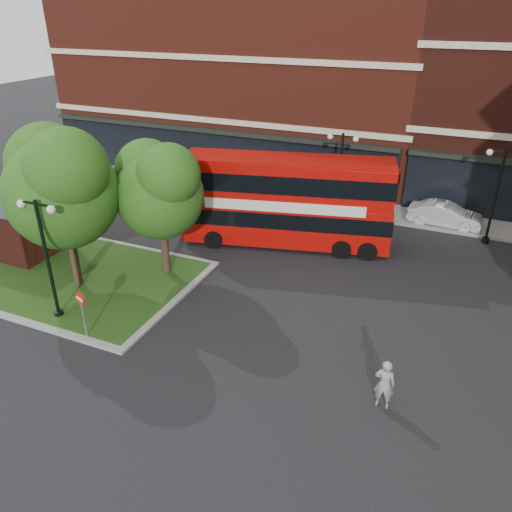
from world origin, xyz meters
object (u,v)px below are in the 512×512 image
at_px(car_silver, 280,199).
at_px(car_white, 445,215).
at_px(bus, 287,196).
at_px(woman, 385,384).

height_order(car_silver, car_white, car_silver).
xyz_separation_m(bus, car_silver, (-1.92, 4.20, -1.92)).
distance_m(bus, car_white, 9.54).
height_order(bus, woman, bus).
height_order(woman, car_silver, woman).
relative_size(bus, car_silver, 2.64).
height_order(woman, car_white, woman).
relative_size(bus, woman, 6.18).
distance_m(bus, woman, 12.19).
distance_m(woman, car_white, 15.60).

